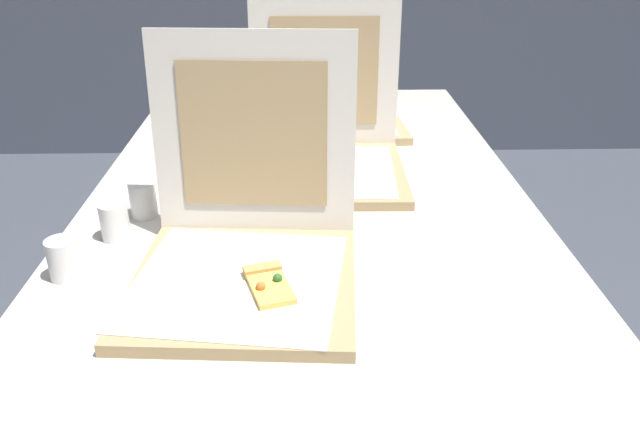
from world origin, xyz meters
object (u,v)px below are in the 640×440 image
at_px(table, 309,232).
at_px(pizza_box_front, 246,248).
at_px(pizza_box_back, 335,104).
at_px(cup_white_mid, 143,200).
at_px(pizza_box_middle, 325,149).
at_px(cup_white_near_left, 64,259).
at_px(cup_white_near_center, 114,221).
at_px(cup_white_far, 203,144).

height_order(table, pizza_box_front, pizza_box_front).
bearing_deg(pizza_box_back, table, -101.76).
height_order(pizza_box_back, cup_white_mid, pizza_box_back).
height_order(pizza_box_front, cup_white_mid, pizza_box_front).
bearing_deg(pizza_box_middle, pizza_box_back, 84.85).
relative_size(table, cup_white_mid, 26.84).
bearing_deg(pizza_box_back, cup_white_near_left, -124.49).
relative_size(pizza_box_front, cup_white_mid, 5.77).
xyz_separation_m(table, pizza_box_back, (0.08, 0.64, 0.10)).
distance_m(pizza_box_middle, pizza_box_back, 0.40).
relative_size(pizza_box_front, pizza_box_back, 1.02).
bearing_deg(cup_white_near_center, table, 14.74).
relative_size(cup_white_near_left, cup_white_mid, 1.00).
height_order(pizza_box_front, cup_white_near_center, pizza_box_front).
relative_size(pizza_box_back, cup_white_near_left, 5.64).
distance_m(cup_white_far, cup_white_mid, 0.35).
relative_size(pizza_box_back, cup_white_mid, 5.64).
distance_m(table, cup_white_near_center, 0.40).
bearing_deg(pizza_box_back, cup_white_far, -144.60).
bearing_deg(cup_white_mid, pizza_box_front, -46.63).
bearing_deg(cup_white_near_left, cup_white_mid, 71.36).
bearing_deg(cup_white_mid, table, 0.14).
height_order(pizza_box_middle, cup_white_far, pizza_box_middle).
height_order(pizza_box_front, pizza_box_middle, same).
relative_size(table, cup_white_far, 26.84).
bearing_deg(cup_white_far, cup_white_mid, -102.67).
relative_size(pizza_box_back, cup_white_near_center, 5.64).
height_order(table, pizza_box_middle, pizza_box_middle).
bearing_deg(cup_white_near_left, pizza_box_back, 59.74).
height_order(pizza_box_front, cup_white_near_left, pizza_box_front).
bearing_deg(cup_white_near_center, pizza_box_middle, 39.04).
xyz_separation_m(pizza_box_back, cup_white_mid, (-0.43, -0.64, -0.02)).
relative_size(table, cup_white_near_center, 26.84).
relative_size(cup_white_far, cup_white_mid, 1.00).
xyz_separation_m(pizza_box_front, cup_white_near_left, (-0.32, 0.00, -0.02)).
relative_size(cup_white_far, cup_white_near_center, 1.00).
bearing_deg(pizza_box_back, cup_white_mid, -128.38).
xyz_separation_m(pizza_box_back, cup_white_near_left, (-0.52, -0.89, -0.02)).
xyz_separation_m(cup_white_mid, cup_white_near_center, (-0.03, -0.10, 0.00)).
distance_m(cup_white_far, cup_white_near_left, 0.61).
xyz_separation_m(table, cup_white_near_left, (-0.43, -0.25, 0.08)).
bearing_deg(cup_white_near_center, pizza_box_back, 57.68).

